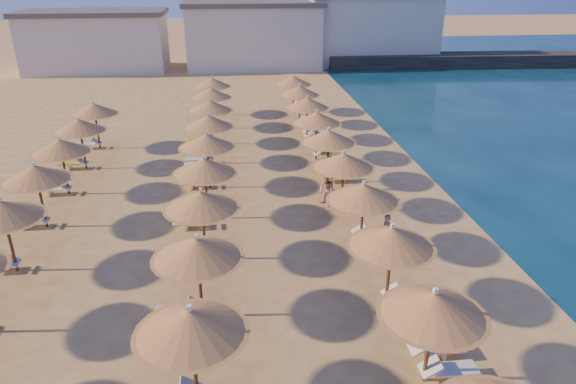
{
  "coord_description": "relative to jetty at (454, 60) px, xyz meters",
  "views": [
    {
      "loc": [
        -1.04,
        -17.47,
        10.77
      ],
      "look_at": [
        1.47,
        4.0,
        1.3
      ],
      "focal_mm": 32.0,
      "sensor_mm": 36.0,
      "label": 1
    }
  ],
  "objects": [
    {
      "name": "parasol_row_inland",
      "position": [
        -35.15,
        -37.09,
        1.81
      ],
      "size": [
        3.01,
        25.23,
        3.11
      ],
      "color": "brown",
      "rests_on": "ground"
    },
    {
      "name": "beachgoer_c",
      "position": [
        -21.67,
        -34.48,
        0.21
      ],
      "size": [
        1.22,
        0.86,
        1.92
      ],
      "primitive_type": "imported",
      "rotation": [
        0.0,
        0.0,
        -0.39
      ],
      "color": "tan",
      "rests_on": "ground"
    },
    {
      "name": "ground",
      "position": [
        -25.65,
        -41.42,
        -0.75
      ],
      "size": [
        220.0,
        220.0,
        0.0
      ],
      "primitive_type": "plane",
      "color": "#E3B263",
      "rests_on": "ground"
    },
    {
      "name": "hotel_blocks",
      "position": [
        -23.52,
        3.17,
        2.95
      ],
      "size": [
        47.32,
        9.61,
        8.1
      ],
      "color": "beige",
      "rests_on": "ground"
    },
    {
      "name": "beachgoer_b",
      "position": [
        -22.16,
        -36.33,
        0.07
      ],
      "size": [
        0.95,
        1.01,
        1.65
      ],
      "primitive_type": "imported",
      "rotation": [
        0.0,
        0.0,
        -1.01
      ],
      "color": "tan",
      "rests_on": "ground"
    },
    {
      "name": "parasol_row_west",
      "position": [
        -27.9,
        -37.09,
        1.81
      ],
      "size": [
        3.01,
        40.04,
        3.11
      ],
      "color": "brown",
      "rests_on": "ground"
    },
    {
      "name": "beachgoer_a",
      "position": [
        -20.51,
        -40.83,
        0.04
      ],
      "size": [
        0.46,
        0.62,
        1.58
      ],
      "primitive_type": "imported",
      "rotation": [
        0.0,
        0.0,
        -1.43
      ],
      "color": "tan",
      "rests_on": "ground"
    },
    {
      "name": "jetty",
      "position": [
        0.0,
        0.0,
        0.0
      ],
      "size": [
        30.16,
        5.51,
        1.5
      ],
      "primitive_type": "cube",
      "rotation": [
        0.0,
        0.0,
        -0.05
      ],
      "color": "black",
      "rests_on": "ground"
    },
    {
      "name": "parasol_row_east",
      "position": [
        -21.54,
        -37.09,
        1.81
      ],
      "size": [
        3.01,
        40.04,
        3.11
      ],
      "color": "brown",
      "rests_on": "ground"
    },
    {
      "name": "loungers",
      "position": [
        -26.61,
        -37.15,
        -0.41
      ],
      "size": [
        16.67,
        38.5,
        0.66
      ],
      "color": "white",
      "rests_on": "ground"
    }
  ]
}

